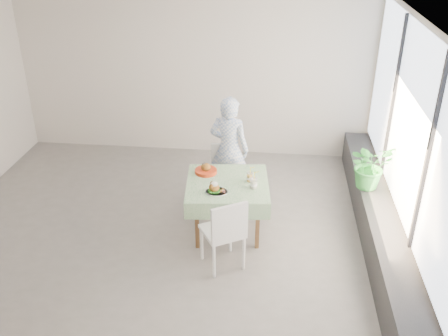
# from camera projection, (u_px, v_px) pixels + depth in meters

# --- Properties ---
(floor) EXTENTS (6.00, 6.00, 0.00)m
(floor) POSITION_uv_depth(u_px,v_px,m) (167.00, 226.00, 6.84)
(floor) COLOR slate
(floor) RESTS_ON ground
(ceiling) EXTENTS (6.00, 6.00, 0.00)m
(ceiling) POSITION_uv_depth(u_px,v_px,m) (154.00, 17.00, 5.56)
(ceiling) COLOR white
(ceiling) RESTS_ON ground
(wall_back) EXTENTS (6.00, 0.02, 2.80)m
(wall_back) POSITION_uv_depth(u_px,v_px,m) (194.00, 74.00, 8.41)
(wall_back) COLOR beige
(wall_back) RESTS_ON ground
(wall_front) EXTENTS (6.00, 0.02, 2.80)m
(wall_front) POSITION_uv_depth(u_px,v_px,m) (92.00, 255.00, 3.99)
(wall_front) COLOR beige
(wall_front) RESTS_ON ground
(wall_right) EXTENTS (0.02, 5.00, 2.80)m
(wall_right) POSITION_uv_depth(u_px,v_px,m) (409.00, 144.00, 5.91)
(wall_right) COLOR beige
(wall_right) RESTS_ON ground
(window_pane) EXTENTS (0.01, 4.80, 2.18)m
(window_pane) POSITION_uv_depth(u_px,v_px,m) (410.00, 124.00, 5.80)
(window_pane) COLOR #D1E0F9
(window_pane) RESTS_ON ground
(window_ledge) EXTENTS (0.40, 4.80, 0.50)m
(window_ledge) POSITION_uv_depth(u_px,v_px,m) (378.00, 224.00, 6.46)
(window_ledge) COLOR black
(window_ledge) RESTS_ON ground
(cafe_table) EXTENTS (1.14, 1.14, 0.74)m
(cafe_table) POSITION_uv_depth(u_px,v_px,m) (227.00, 201.00, 6.55)
(cafe_table) COLOR brown
(cafe_table) RESTS_ON ground
(chair_far) EXTENTS (0.44, 0.44, 0.82)m
(chair_far) POSITION_uv_depth(u_px,v_px,m) (224.00, 183.00, 7.43)
(chair_far) COLOR white
(chair_far) RESTS_ON ground
(chair_near) EXTENTS (0.61, 0.61, 0.95)m
(chair_near) POSITION_uv_depth(u_px,v_px,m) (223.00, 245.00, 5.98)
(chair_near) COLOR white
(chair_near) RESTS_ON ground
(diner) EXTENTS (0.65, 0.50, 1.60)m
(diner) POSITION_uv_depth(u_px,v_px,m) (229.00, 149.00, 7.18)
(diner) COLOR #84A1D4
(diner) RESTS_ON ground
(main_dish) EXTENTS (0.28, 0.28, 0.15)m
(main_dish) POSITION_uv_depth(u_px,v_px,m) (215.00, 189.00, 6.18)
(main_dish) COLOR white
(main_dish) RESTS_ON cafe_table
(juice_cup_orange) EXTENTS (0.09, 0.09, 0.25)m
(juice_cup_orange) POSITION_uv_depth(u_px,v_px,m) (250.00, 177.00, 6.42)
(juice_cup_orange) COLOR white
(juice_cup_orange) RESTS_ON cafe_table
(juice_cup_lemonade) EXTENTS (0.10, 0.10, 0.28)m
(juice_cup_lemonade) POSITION_uv_depth(u_px,v_px,m) (254.00, 184.00, 6.26)
(juice_cup_lemonade) COLOR white
(juice_cup_lemonade) RESTS_ON cafe_table
(second_dish) EXTENTS (0.29, 0.29, 0.14)m
(second_dish) POSITION_uv_depth(u_px,v_px,m) (206.00, 170.00, 6.64)
(second_dish) COLOR red
(second_dish) RESTS_ON cafe_table
(potted_plant) EXTENTS (0.73, 0.69, 0.65)m
(potted_plant) POSITION_uv_depth(u_px,v_px,m) (370.00, 165.00, 6.68)
(potted_plant) COLOR #2C8536
(potted_plant) RESTS_ON window_ledge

